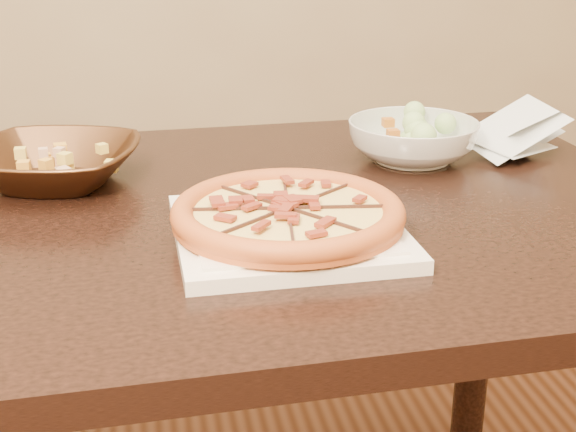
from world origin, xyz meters
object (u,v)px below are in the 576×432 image
plate (288,231)px  pizza (288,213)px  dining_table (208,277)px  salad_bowl (413,141)px  bronze_bowl (54,165)px

plate → pizza: pizza is taller
dining_table → salad_bowl: (0.35, 0.16, 0.14)m
plate → salad_bowl: (0.26, 0.29, 0.02)m
pizza → bronze_bowl: size_ratio=1.18×
pizza → salad_bowl: size_ratio=1.38×
dining_table → plate: (0.09, -0.13, 0.12)m
pizza → bronze_bowl: (-0.30, 0.27, -0.00)m
dining_table → bronze_bowl: size_ratio=5.53×
plate → pizza: size_ratio=0.97×
dining_table → plate: plate is taller
pizza → plate: bearing=-47.7°
dining_table → salad_bowl: 0.41m
plate → salad_bowl: salad_bowl is taller
dining_table → pizza: (0.09, -0.13, 0.14)m
dining_table → pizza: pizza is taller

